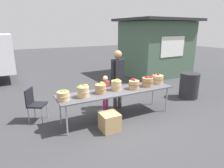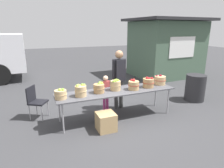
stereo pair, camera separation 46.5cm
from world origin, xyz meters
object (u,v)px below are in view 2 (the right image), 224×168
Objects in this scene: vendor_adult at (119,75)px; produce_crate at (106,122)px; child_customer at (106,91)px; trash_barrel at (195,88)px; apple_basket_green_0 at (61,94)px; apple_basket_red_0 at (134,85)px; folding_chair at (35,100)px; apple_basket_green_3 at (116,85)px; apple_basket_green_1 at (81,90)px; market_table at (116,92)px; apple_basket_red_1 at (148,83)px; apple_basket_red_2 at (160,80)px; apple_basket_green_2 at (99,88)px.

produce_crate is (-0.82, -1.09, -0.80)m from vendor_adult.
trash_barrel is (3.04, -0.22, -0.20)m from child_customer.
apple_basket_red_0 is at bearing -0.37° from apple_basket_green_0.
apple_basket_green_0 reaches higher than folding_chair.
apple_basket_green_3 is at bearing -78.95° from folding_chair.
trash_barrel is at bearing 3.79° from apple_basket_green_0.
folding_chair reaches higher than produce_crate.
trash_barrel is (3.86, 0.29, -0.46)m from apple_basket_green_1.
apple_basket_green_3 is at bearing 7.25° from apple_basket_green_1.
apple_basket_green_0 is 0.27× the size of child_customer.
apple_basket_red_0 is (0.46, -0.07, 0.16)m from market_table.
apple_basket_red_1 is 0.95× the size of apple_basket_red_2.
apple_basket_red_2 is (2.80, 0.14, 0.01)m from apple_basket_green_0.
apple_basket_red_1 is at bearing 4.07° from apple_basket_red_0.
apple_basket_red_1 is at bearing -172.39° from trash_barrel.
apple_basket_green_2 is 0.34× the size of trash_barrel.
vendor_adult is 1.61× the size of child_customer.
apple_basket_red_0 is at bearing -0.47° from apple_basket_green_1.
vendor_adult is (0.79, 0.55, 0.14)m from apple_basket_green_2.
produce_crate is at bearing -45.09° from apple_basket_green_1.
folding_chair is at bearing 158.16° from market_table.
apple_basket_green_3 is 0.89× the size of apple_basket_red_2.
apple_basket_green_1 is at bearing -0.06° from apple_basket_green_0.
apple_basket_green_3 is (0.00, 0.06, 0.17)m from market_table.
trash_barrel reaches higher than produce_crate.
vendor_adult reaches higher than apple_basket_red_0.
apple_basket_green_0 is at bearing 7.90° from vendor_adult.
child_customer is (1.28, 0.51, -0.24)m from apple_basket_green_0.
apple_basket_green_1 is at bearing -169.98° from apple_basket_green_2.
trash_barrel reaches higher than market_table.
apple_basket_red_0 is at bearing -170.75° from apple_basket_red_2.
child_customer is 1.11m from produce_crate.
child_customer reaches higher than apple_basket_red_1.
child_customer is (-0.59, 0.52, -0.25)m from apple_basket_red_0.
trash_barrel is (1.98, 0.26, -0.45)m from apple_basket_red_1.
apple_basket_green_0 is at bearing -177.53° from market_table.
apple_basket_green_3 is at bearing 4.33° from apple_basket_green_2.
folding_chair is 2.06× the size of produce_crate.
apple_basket_green_1 is at bearing -179.33° from apple_basket_red_1.
apple_basket_green_1 is at bearing 134.91° from produce_crate.
apple_basket_green_1 is 1.88m from apple_basket_red_1.
vendor_adult is (1.74, 0.63, 0.14)m from apple_basket_green_0.
apple_basket_green_0 is 0.88× the size of apple_basket_red_2.
produce_crate is at bearing -167.65° from trash_barrel.
apple_basket_green_2 is 1.85m from apple_basket_red_2.
apple_basket_green_2 is 0.92× the size of apple_basket_red_1.
apple_basket_green_2 is at bearing -85.58° from folding_chair.
apple_basket_red_0 is 0.47m from apple_basket_red_1.
apple_basket_green_3 is at bearing 49.66° from produce_crate.
folding_chair is at bearing 140.16° from apple_basket_green_1.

